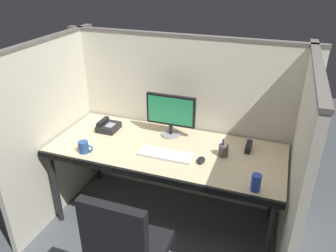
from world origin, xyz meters
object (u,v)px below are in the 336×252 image
keyboard_main (166,155)px  soda_can (256,183)px  desk (165,154)px  pen_cup (223,150)px  desk_phone (108,126)px  monitor_center (171,113)px  red_stapler (249,147)px  computer_mouse (201,160)px  coffee_mug (84,147)px

keyboard_main → soda_can: (0.71, -0.20, 0.05)m
desk → pen_cup: 0.47m
desk_phone → desk: bearing=-13.5°
desk → monitor_center: bearing=99.2°
monitor_center → red_stapler: size_ratio=2.87×
monitor_center → pen_cup: monitor_center is taller
soda_can → red_stapler: bearing=102.1°
keyboard_main → desk_phone: bearing=159.2°
monitor_center → soda_can: size_ratio=3.52×
monitor_center → computer_mouse: (0.36, -0.33, -0.20)m
monitor_center → desk_phone: size_ratio=2.26×
soda_can → pen_cup: bearing=128.6°
pen_cup → desk_phone: (-1.07, 0.09, -0.02)m
computer_mouse → pen_cup: size_ratio=0.62×
keyboard_main → desk: bearing=110.9°
desk → coffee_mug: coffee_mug is taller
keyboard_main → soda_can: soda_can is taller
desk_phone → red_stapler: (1.24, 0.07, -0.01)m
monitor_center → red_stapler: 0.70m
monitor_center → computer_mouse: monitor_center is taller
desk → desk_phone: (-0.61, 0.15, 0.08)m
desk → soda_can: 0.81m
computer_mouse → soda_can: bearing=-26.5°
monitor_center → coffee_mug: size_ratio=3.41×
computer_mouse → desk_phone: desk_phone is taller
monitor_center → pen_cup: size_ratio=2.80×
desk → desk_phone: bearing=166.5°
soda_can → coffee_mug: 1.34m
desk → computer_mouse: size_ratio=19.79×
desk → monitor_center: 0.36m
soda_can → coffee_mug: soda_can is taller
monitor_center → computer_mouse: 0.53m
keyboard_main → red_stapler: (0.60, 0.31, 0.02)m
computer_mouse → red_stapler: size_ratio=0.64×
pen_cup → soda_can: pen_cup is taller
pen_cup → computer_mouse: bearing=-133.9°
computer_mouse → coffee_mug: size_ratio=0.76×
desk_phone → soda_can: 1.43m
keyboard_main → red_stapler: size_ratio=2.87×
coffee_mug → desk: bearing=24.1°
computer_mouse → pen_cup: pen_cup is taller
pen_cup → red_stapler: 0.24m
red_stapler → monitor_center: bearing=177.9°
red_stapler → soda_can: 0.53m
monitor_center → desk: bearing=-80.8°
computer_mouse → soda_can: size_ratio=0.79×
monitor_center → computer_mouse: bearing=-42.5°
desk → keyboard_main: (0.04, -0.10, 0.06)m
coffee_mug → red_stapler: bearing=21.4°
pen_cup → coffee_mug: pen_cup is taller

